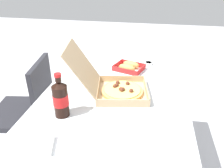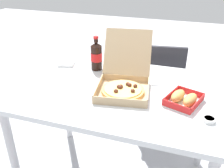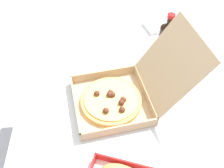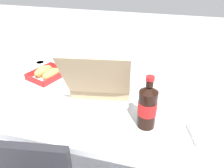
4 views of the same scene
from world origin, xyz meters
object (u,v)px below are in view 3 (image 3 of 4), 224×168
pizza_box_open (121,94)px  cola_bottle (166,40)px  paper_menu (89,38)px  napkin_pile (156,26)px

pizza_box_open → cola_bottle: 0.34m
cola_bottle → pizza_box_open: bearing=-41.4°
cola_bottle → paper_menu: 0.39m
cola_bottle → napkin_pile: (-0.23, 0.01, -0.08)m
paper_menu → napkin_pile: bearing=82.4°
paper_menu → pizza_box_open: bearing=-1.8°
cola_bottle → napkin_pile: cola_bottle is taller
napkin_pile → paper_menu: bearing=-78.9°
pizza_box_open → paper_menu: 0.43m
paper_menu → napkin_pile: (-0.07, 0.35, 0.01)m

